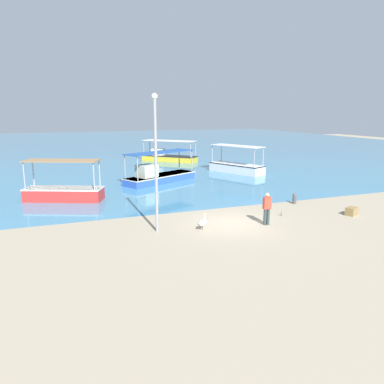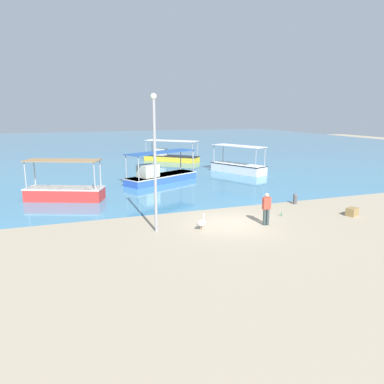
{
  "view_description": "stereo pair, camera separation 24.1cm",
  "coord_description": "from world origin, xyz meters",
  "px_view_note": "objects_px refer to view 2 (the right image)",
  "views": [
    {
      "loc": [
        -8.66,
        -16.9,
        5.78
      ],
      "look_at": [
        -1.06,
        3.28,
        1.08
      ],
      "focal_mm": 35.0,
      "sensor_mm": 36.0,
      "label": 1
    },
    {
      "loc": [
        -8.44,
        -16.99,
        5.78
      ],
      "look_at": [
        -1.06,
        3.28,
        1.08
      ],
      "focal_mm": 35.0,
      "sensor_mm": 36.0,
      "label": 2
    }
  ],
  "objects_px": {
    "fishing_boat_outer": "(159,175)",
    "mooring_bollard": "(295,198)",
    "fishing_boat_center": "(65,191)",
    "pelican": "(202,222)",
    "lamp_post": "(155,157)",
    "glass_bottle": "(281,214)",
    "fishing_boat_near_left": "(238,167)",
    "fishing_boat_far_right": "(170,156)",
    "fisherman_standing": "(266,208)",
    "cargo_crate": "(352,212)"
  },
  "relations": [
    {
      "from": "fishing_boat_outer",
      "to": "mooring_bollard",
      "type": "relative_size",
      "value": 9.85
    },
    {
      "from": "fishing_boat_center",
      "to": "pelican",
      "type": "height_order",
      "value": "fishing_boat_center"
    },
    {
      "from": "lamp_post",
      "to": "glass_bottle",
      "type": "bearing_deg",
      "value": 1.77
    },
    {
      "from": "fishing_boat_center",
      "to": "mooring_bollard",
      "type": "distance_m",
      "value": 14.95
    },
    {
      "from": "fishing_boat_near_left",
      "to": "glass_bottle",
      "type": "height_order",
      "value": "fishing_boat_near_left"
    },
    {
      "from": "fishing_boat_center",
      "to": "fishing_boat_outer",
      "type": "relative_size",
      "value": 0.78
    },
    {
      "from": "fishing_boat_far_right",
      "to": "fisherman_standing",
      "type": "distance_m",
      "value": 25.79
    },
    {
      "from": "lamp_post",
      "to": "glass_bottle",
      "type": "height_order",
      "value": "lamp_post"
    },
    {
      "from": "fishing_boat_near_left",
      "to": "fisherman_standing",
      "type": "relative_size",
      "value": 3.41
    },
    {
      "from": "fishing_boat_far_right",
      "to": "fisherman_standing",
      "type": "xyz_separation_m",
      "value": [
        -2.57,
        -25.66,
        0.34
      ]
    },
    {
      "from": "pelican",
      "to": "cargo_crate",
      "type": "distance_m",
      "value": 8.89
    },
    {
      "from": "fishing_boat_center",
      "to": "glass_bottle",
      "type": "xyz_separation_m",
      "value": [
        11.26,
        -8.23,
        -0.47
      ]
    },
    {
      "from": "fishing_boat_center",
      "to": "mooring_bollard",
      "type": "height_order",
      "value": "fishing_boat_center"
    },
    {
      "from": "fishing_boat_center",
      "to": "pelican",
      "type": "xyz_separation_m",
      "value": [
        6.19,
        -8.98,
        -0.21
      ]
    },
    {
      "from": "fishing_boat_center",
      "to": "glass_bottle",
      "type": "distance_m",
      "value": 13.96
    },
    {
      "from": "fishing_boat_outer",
      "to": "lamp_post",
      "type": "relative_size",
      "value": 1.02
    },
    {
      "from": "fishing_boat_center",
      "to": "fishing_boat_near_left",
      "type": "height_order",
      "value": "fishing_boat_center"
    },
    {
      "from": "fishing_boat_center",
      "to": "fisherman_standing",
      "type": "xyz_separation_m",
      "value": [
        9.58,
        -9.36,
        0.33
      ]
    },
    {
      "from": "fishing_boat_near_left",
      "to": "cargo_crate",
      "type": "relative_size",
      "value": 8.73
    },
    {
      "from": "fisherman_standing",
      "to": "glass_bottle",
      "type": "height_order",
      "value": "fisherman_standing"
    },
    {
      "from": "pelican",
      "to": "lamp_post",
      "type": "bearing_deg",
      "value": 166.64
    },
    {
      "from": "cargo_crate",
      "to": "fisherman_standing",
      "type": "bearing_deg",
      "value": 178.67
    },
    {
      "from": "pelican",
      "to": "lamp_post",
      "type": "height_order",
      "value": "lamp_post"
    },
    {
      "from": "cargo_crate",
      "to": "fishing_boat_near_left",
      "type": "bearing_deg",
      "value": 87.22
    },
    {
      "from": "fisherman_standing",
      "to": "cargo_crate",
      "type": "xyz_separation_m",
      "value": [
        5.48,
        -0.13,
        -0.68
      ]
    },
    {
      "from": "fishing_boat_far_right",
      "to": "fishing_boat_center",
      "type": "bearing_deg",
      "value": -126.69
    },
    {
      "from": "lamp_post",
      "to": "mooring_bollard",
      "type": "height_order",
      "value": "lamp_post"
    },
    {
      "from": "fishing_boat_far_right",
      "to": "fishing_boat_near_left",
      "type": "distance_m",
      "value": 10.82
    },
    {
      "from": "fishing_boat_center",
      "to": "glass_bottle",
      "type": "bearing_deg",
      "value": -36.18
    },
    {
      "from": "fishing_boat_near_left",
      "to": "mooring_bollard",
      "type": "relative_size",
      "value": 8.46
    },
    {
      "from": "mooring_bollard",
      "to": "fisherman_standing",
      "type": "relative_size",
      "value": 0.4
    },
    {
      "from": "fishing_boat_near_left",
      "to": "fishing_boat_far_right",
      "type": "bearing_deg",
      "value": 109.85
    },
    {
      "from": "fishing_boat_outer",
      "to": "fishing_boat_center",
      "type": "bearing_deg",
      "value": -152.3
    },
    {
      "from": "pelican",
      "to": "fishing_boat_outer",
      "type": "bearing_deg",
      "value": 84.2
    },
    {
      "from": "fishing_boat_outer",
      "to": "fishing_boat_near_left",
      "type": "xyz_separation_m",
      "value": [
        8.32,
        2.19,
        -0.02
      ]
    },
    {
      "from": "lamp_post",
      "to": "glass_bottle",
      "type": "xyz_separation_m",
      "value": [
        7.27,
        0.22,
        -3.54
      ]
    },
    {
      "from": "fishing_boat_near_left",
      "to": "cargo_crate",
      "type": "distance_m",
      "value": 15.64
    },
    {
      "from": "fishing_boat_outer",
      "to": "lamp_post",
      "type": "distance_m",
      "value": 13.24
    },
    {
      "from": "fishing_boat_far_right",
      "to": "mooring_bollard",
      "type": "height_order",
      "value": "fishing_boat_far_right"
    },
    {
      "from": "lamp_post",
      "to": "mooring_bollard",
      "type": "distance_m",
      "value": 10.47
    },
    {
      "from": "fishing_boat_near_left",
      "to": "pelican",
      "type": "bearing_deg",
      "value": -122.52
    },
    {
      "from": "fishing_boat_near_left",
      "to": "lamp_post",
      "type": "distance_m",
      "value": 19.02
    },
    {
      "from": "lamp_post",
      "to": "fishing_boat_outer",
      "type": "bearing_deg",
      "value": 74.2
    },
    {
      "from": "pelican",
      "to": "fisherman_standing",
      "type": "xyz_separation_m",
      "value": [
        3.39,
        -0.38,
        0.53
      ]
    },
    {
      "from": "cargo_crate",
      "to": "mooring_bollard",
      "type": "bearing_deg",
      "value": 112.51
    },
    {
      "from": "fishing_boat_center",
      "to": "glass_bottle",
      "type": "relative_size",
      "value": 19.4
    },
    {
      "from": "pelican",
      "to": "fisherman_standing",
      "type": "relative_size",
      "value": 0.47
    },
    {
      "from": "fishing_boat_outer",
      "to": "glass_bottle",
      "type": "distance_m",
      "value": 12.75
    },
    {
      "from": "fishing_boat_outer",
      "to": "glass_bottle",
      "type": "relative_size",
      "value": 24.81
    },
    {
      "from": "glass_bottle",
      "to": "cargo_crate",
      "type": "bearing_deg",
      "value": -18.31
    }
  ]
}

